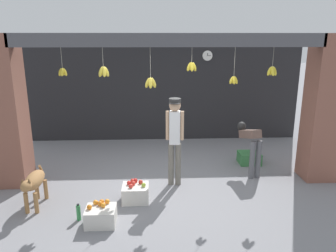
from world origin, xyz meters
TOP-DOWN VIEW (x-y plane):
  - ground_plane at (0.00, 0.00)m, footprint 60.00×60.00m
  - shop_back_wall at (0.00, 3.10)m, footprint 7.50×0.12m
  - shop_pillar_left at (-3.10, 0.30)m, footprint 0.70×0.60m
  - shop_pillar_right at (3.10, 0.30)m, footprint 0.70×0.60m
  - storefront_awning at (-0.01, 0.12)m, footprint 5.60×0.29m
  - dog at (-2.31, -0.69)m, footprint 0.26×0.94m
  - shopkeeper at (0.11, 0.09)m, footprint 0.34×0.29m
  - worker_stooping at (1.73, 0.53)m, footprint 0.37×0.79m
  - fruit_crate_oranges at (-1.12, -1.28)m, footprint 0.46×0.39m
  - fruit_crate_apples at (-0.62, -0.55)m, footprint 0.46×0.42m
  - produce_box_green at (1.90, 1.12)m, footprint 0.48×0.42m
  - water_bottle at (-1.49, -1.15)m, footprint 0.07×0.07m
  - wall_clock at (1.17, 3.02)m, footprint 0.28×0.03m

SIDE VIEW (x-z plane):
  - ground_plane at x=0.00m, z-range 0.00..0.00m
  - produce_box_green at x=1.90m, z-range 0.00..0.26m
  - water_bottle at x=-1.49m, z-range -0.01..0.27m
  - fruit_crate_oranges at x=-1.12m, z-range -0.03..0.32m
  - fruit_crate_apples at x=-0.62m, z-range -0.03..0.33m
  - dog at x=-2.31m, z-range 0.12..0.79m
  - worker_stooping at x=1.73m, z-range 0.17..1.20m
  - shopkeeper at x=0.11m, z-range 0.17..1.89m
  - shop_back_wall at x=0.00m, z-range 0.00..2.88m
  - shop_pillar_left at x=-3.10m, z-range 0.00..2.88m
  - shop_pillar_right at x=3.10m, z-range 0.00..2.88m
  - wall_clock at x=1.17m, z-range 2.19..2.47m
  - storefront_awning at x=-0.01m, z-range 2.24..3.22m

